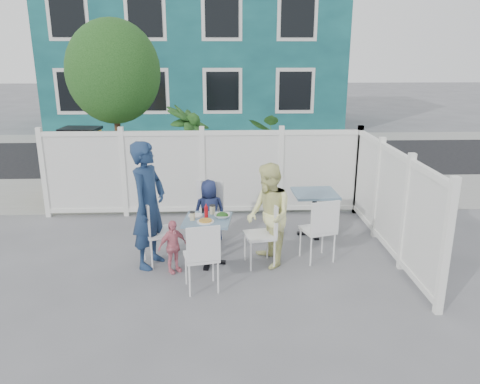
{
  "coord_description": "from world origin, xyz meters",
  "views": [
    {
      "loc": [
        0.47,
        -6.0,
        2.99
      ],
      "look_at": [
        0.72,
        0.67,
        0.96
      ],
      "focal_mm": 35.0,
      "sensor_mm": 36.0,
      "label": 1
    }
  ],
  "objects_px": {
    "main_table": "(208,229)",
    "boy": "(209,212)",
    "chair_right": "(265,229)",
    "chair_back": "(209,207)",
    "toddler": "(173,246)",
    "chair_near": "(202,253)",
    "spare_table": "(315,202)",
    "man": "(149,205)",
    "utility_cabinet": "(83,162)",
    "woman": "(269,216)",
    "chair_left": "(153,227)"
  },
  "relations": [
    {
      "from": "woman",
      "to": "boy",
      "type": "distance_m",
      "value": 1.23
    },
    {
      "from": "chair_left",
      "to": "man",
      "type": "distance_m",
      "value": 0.35
    },
    {
      "from": "spare_table",
      "to": "man",
      "type": "bearing_deg",
      "value": -157.44
    },
    {
      "from": "chair_right",
      "to": "main_table",
      "type": "bearing_deg",
      "value": 75.41
    },
    {
      "from": "utility_cabinet",
      "to": "man",
      "type": "bearing_deg",
      "value": -56.73
    },
    {
      "from": "spare_table",
      "to": "man",
      "type": "xyz_separation_m",
      "value": [
        -2.57,
        -1.07,
        0.33
      ]
    },
    {
      "from": "chair_left",
      "to": "chair_back",
      "type": "relative_size",
      "value": 0.99
    },
    {
      "from": "main_table",
      "to": "boy",
      "type": "bearing_deg",
      "value": 89.6
    },
    {
      "from": "utility_cabinet",
      "to": "chair_near",
      "type": "bearing_deg",
      "value": -53.52
    },
    {
      "from": "spare_table",
      "to": "man",
      "type": "relative_size",
      "value": 0.41
    },
    {
      "from": "chair_back",
      "to": "woman",
      "type": "xyz_separation_m",
      "value": [
        0.88,
        -0.93,
        0.18
      ]
    },
    {
      "from": "main_table",
      "to": "chair_back",
      "type": "distance_m",
      "value": 0.86
    },
    {
      "from": "chair_back",
      "to": "chair_near",
      "type": "bearing_deg",
      "value": 102.0
    },
    {
      "from": "chair_left",
      "to": "chair_right",
      "type": "bearing_deg",
      "value": 62.46
    },
    {
      "from": "man",
      "to": "spare_table",
      "type": "bearing_deg",
      "value": -46.4
    },
    {
      "from": "main_table",
      "to": "man",
      "type": "xyz_separation_m",
      "value": [
        -0.82,
        -0.01,
        0.37
      ]
    },
    {
      "from": "chair_left",
      "to": "woman",
      "type": "bearing_deg",
      "value": 62.32
    },
    {
      "from": "man",
      "to": "boy",
      "type": "xyz_separation_m",
      "value": [
        0.83,
        0.79,
        -0.39
      ]
    },
    {
      "from": "main_table",
      "to": "woman",
      "type": "relative_size",
      "value": 0.49
    },
    {
      "from": "man",
      "to": "chair_right",
      "type": "bearing_deg",
      "value": -70.78
    },
    {
      "from": "main_table",
      "to": "chair_near",
      "type": "distance_m",
      "value": 0.85
    },
    {
      "from": "chair_back",
      "to": "utility_cabinet",
      "type": "bearing_deg",
      "value": -32.65
    },
    {
      "from": "chair_right",
      "to": "chair_near",
      "type": "bearing_deg",
      "value": 121.82
    },
    {
      "from": "chair_near",
      "to": "chair_back",
      "type": "bearing_deg",
      "value": 77.13
    },
    {
      "from": "chair_near",
      "to": "woman",
      "type": "distance_m",
      "value": 1.22
    },
    {
      "from": "boy",
      "to": "chair_back",
      "type": "bearing_deg",
      "value": -91.82
    },
    {
      "from": "chair_near",
      "to": "utility_cabinet",
      "type": "bearing_deg",
      "value": 109.29
    },
    {
      "from": "woman",
      "to": "utility_cabinet",
      "type": "bearing_deg",
      "value": -149.48
    },
    {
      "from": "woman",
      "to": "chair_near",
      "type": "bearing_deg",
      "value": -63.09
    },
    {
      "from": "utility_cabinet",
      "to": "spare_table",
      "type": "xyz_separation_m",
      "value": [
        4.54,
        -2.67,
        -0.1
      ]
    },
    {
      "from": "chair_near",
      "to": "woman",
      "type": "bearing_deg",
      "value": 28.66
    },
    {
      "from": "boy",
      "to": "utility_cabinet",
      "type": "bearing_deg",
      "value": -58.21
    },
    {
      "from": "spare_table",
      "to": "chair_right",
      "type": "bearing_deg",
      "value": -129.61
    },
    {
      "from": "chair_right",
      "to": "chair_left",
      "type": "bearing_deg",
      "value": 76.77
    },
    {
      "from": "chair_near",
      "to": "woman",
      "type": "height_order",
      "value": "woman"
    },
    {
      "from": "main_table",
      "to": "chair_left",
      "type": "relative_size",
      "value": 0.75
    },
    {
      "from": "chair_near",
      "to": "toddler",
      "type": "xyz_separation_m",
      "value": [
        -0.44,
        0.59,
        -0.16
      ]
    },
    {
      "from": "chair_back",
      "to": "woman",
      "type": "distance_m",
      "value": 1.29
    },
    {
      "from": "chair_left",
      "to": "chair_near",
      "type": "bearing_deg",
      "value": 15.75
    },
    {
      "from": "spare_table",
      "to": "chair_back",
      "type": "height_order",
      "value": "chair_back"
    },
    {
      "from": "chair_back",
      "to": "toddler",
      "type": "distance_m",
      "value": 1.23
    },
    {
      "from": "main_table",
      "to": "chair_near",
      "type": "xyz_separation_m",
      "value": [
        -0.04,
        -0.85,
        0.01
      ]
    },
    {
      "from": "toddler",
      "to": "chair_near",
      "type": "bearing_deg",
      "value": -89.85
    },
    {
      "from": "utility_cabinet",
      "to": "chair_right",
      "type": "xyz_separation_m",
      "value": [
        3.61,
        -3.79,
        -0.14
      ]
    },
    {
      "from": "spare_table",
      "to": "toddler",
      "type": "height_order",
      "value": "toddler"
    },
    {
      "from": "main_table",
      "to": "spare_table",
      "type": "bearing_deg",
      "value": 31.17
    },
    {
      "from": "utility_cabinet",
      "to": "boy",
      "type": "distance_m",
      "value": 4.06
    },
    {
      "from": "chair_right",
      "to": "chair_back",
      "type": "bearing_deg",
      "value": 31.65
    },
    {
      "from": "main_table",
      "to": "toddler",
      "type": "height_order",
      "value": "toddler"
    },
    {
      "from": "chair_right",
      "to": "chair_back",
      "type": "relative_size",
      "value": 0.96
    }
  ]
}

